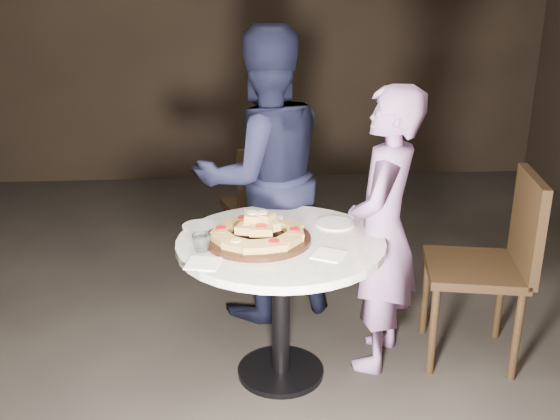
% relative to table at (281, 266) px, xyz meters
% --- Properties ---
extents(floor, '(7.00, 7.00, 0.00)m').
position_rel_table_xyz_m(floor, '(-0.10, 0.03, -0.60)').
color(floor, black).
rests_on(floor, ground).
extents(table, '(1.27, 1.27, 0.74)m').
position_rel_table_xyz_m(table, '(0.00, 0.00, 0.00)').
color(table, black).
rests_on(table, ground).
extents(serving_board, '(0.52, 0.52, 0.02)m').
position_rel_table_xyz_m(serving_board, '(-0.11, -0.01, 0.15)').
color(serving_board, black).
rests_on(serving_board, table).
extents(focaccia_pile, '(0.45, 0.44, 0.12)m').
position_rel_table_xyz_m(focaccia_pile, '(-0.11, -0.01, 0.19)').
color(focaccia_pile, '#B08744').
rests_on(focaccia_pile, serving_board).
extents(plate_left, '(0.21, 0.21, 0.01)m').
position_rel_table_xyz_m(plate_left, '(-0.39, 0.19, 0.14)').
color(plate_left, white).
rests_on(plate_left, table).
extents(plate_right, '(0.22, 0.22, 0.01)m').
position_rel_table_xyz_m(plate_right, '(0.29, 0.17, 0.14)').
color(plate_right, white).
rests_on(plate_right, table).
extents(water_glass, '(0.10, 0.10, 0.08)m').
position_rel_table_xyz_m(water_glass, '(-0.36, -0.11, 0.18)').
color(water_glass, silver).
rests_on(water_glass, table).
extents(napkin_near, '(0.16, 0.16, 0.01)m').
position_rel_table_xyz_m(napkin_near, '(-0.35, -0.25, 0.14)').
color(napkin_near, white).
rests_on(napkin_near, table).
extents(napkin_far, '(0.18, 0.18, 0.01)m').
position_rel_table_xyz_m(napkin_far, '(0.20, -0.20, 0.14)').
color(napkin_far, white).
rests_on(napkin_far, table).
extents(chair_far, '(0.54, 0.56, 0.93)m').
position_rel_table_xyz_m(chair_far, '(-0.02, 1.17, -0.07)').
color(chair_far, black).
rests_on(chair_far, ground).
extents(chair_right, '(0.58, 0.56, 1.01)m').
position_rel_table_xyz_m(chair_right, '(1.10, 0.09, -0.02)').
color(chair_right, black).
rests_on(chair_right, ground).
extents(diner_navy, '(0.98, 0.87, 1.69)m').
position_rel_table_xyz_m(diner_navy, '(-0.05, 0.70, 0.24)').
color(diner_navy, black).
rests_on(diner_navy, ground).
extents(diner_teal, '(0.53, 0.62, 1.45)m').
position_rel_table_xyz_m(diner_teal, '(0.51, 0.11, 0.12)').
color(diner_teal, '#86669E').
rests_on(diner_teal, ground).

